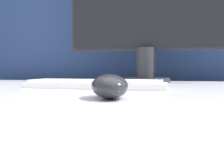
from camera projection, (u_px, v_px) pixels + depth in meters
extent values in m
cube|color=navy|center=(139.00, 102.00, 1.25)|extent=(5.00, 0.03, 1.23)
ellipsoid|color=#232328|center=(109.00, 86.00, 0.38)|extent=(0.09, 0.12, 0.04)
cube|color=white|center=(95.00, 85.00, 0.62)|extent=(0.40, 0.16, 0.02)
cube|color=white|center=(95.00, 81.00, 0.62)|extent=(0.38, 0.14, 0.01)
cylinder|color=#28282D|center=(146.00, 80.00, 0.97)|extent=(0.21, 0.21, 0.02)
cylinder|color=#28282D|center=(146.00, 63.00, 0.97)|extent=(0.08, 0.08, 0.13)
cube|color=#28282D|center=(146.00, 6.00, 0.96)|extent=(0.68, 0.01, 0.39)
cube|color=black|center=(146.00, 6.00, 0.95)|extent=(0.65, 0.02, 0.36)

